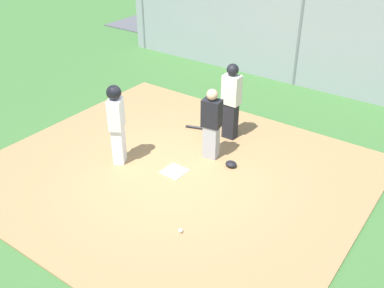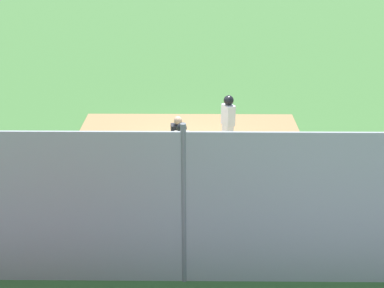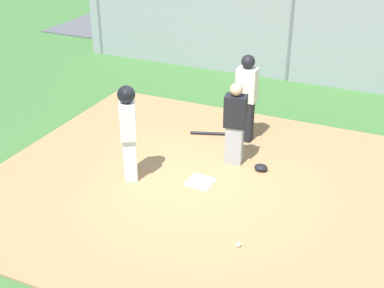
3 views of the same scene
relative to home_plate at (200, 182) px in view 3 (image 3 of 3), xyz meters
name	(u,v)px [view 3 (image 3 of 3)]	position (x,y,z in m)	size (l,w,h in m)	color
ground_plane	(200,184)	(0.00, 0.00, -0.04)	(140.00, 140.00, 0.00)	#3D6B33
dirt_infield	(200,183)	(0.00, 0.00, -0.03)	(7.20, 6.40, 0.03)	#9E774C
home_plate	(200,182)	(0.00, 0.00, 0.00)	(0.44, 0.44, 0.02)	white
catcher	(235,123)	(-0.27, -0.91, 0.79)	(0.42, 0.31, 1.54)	#9E9EA3
umpire	(246,97)	(-0.14, -1.87, 0.91)	(0.38, 0.26, 1.75)	black
runner	(128,127)	(1.16, 0.35, 0.97)	(0.42, 0.46, 1.70)	silver
baseball_bat	(210,133)	(0.57, -1.79, 0.02)	(0.06, 0.06, 0.79)	black
catcher_mask	(261,168)	(-0.82, -0.83, 0.05)	(0.24, 0.20, 0.12)	black
baseball	(238,244)	(-1.18, 1.37, 0.03)	(0.07, 0.07, 0.07)	white
backstop_fence	(292,19)	(0.00, -5.68, 1.56)	(12.00, 0.10, 3.35)	#93999E
parking_lot	(318,42)	(0.00, -9.51, -0.02)	(18.00, 5.20, 0.04)	#515156
parked_car_white	(226,13)	(3.27, -9.77, 0.57)	(4.37, 2.25, 1.28)	silver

